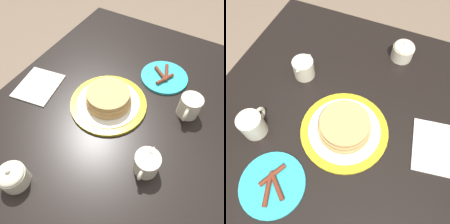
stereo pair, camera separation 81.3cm
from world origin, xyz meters
The scene contains 8 objects.
ground_plane centered at (0.00, 0.00, 0.00)m, with size 8.00×8.00×0.00m, color #7A6651.
dining_table centered at (0.00, 0.00, 0.61)m, with size 1.15×0.92×0.73m.
pancake_plate centered at (0.02, -0.05, 0.76)m, with size 0.29×0.29×0.07m.
side_plate_bacon centered at (-0.22, 0.08, 0.74)m, with size 0.19×0.19×0.02m.
coffee_mug centered at (-0.09, 0.23, 0.77)m, with size 0.11×0.08×0.08m.
creamer_pitcher centered at (0.18, 0.18, 0.77)m, with size 0.11×0.08×0.08m.
sugar_bowl centered at (0.41, -0.13, 0.77)m, with size 0.08×0.08×0.08m.
napkin centered at (0.08, -0.34, 0.73)m, with size 0.20×0.18×0.01m.
Camera 2 is at (-0.26, -0.14, 1.40)m, focal length 35.00 mm.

